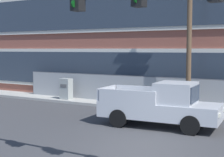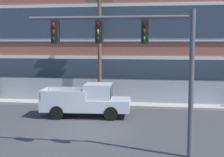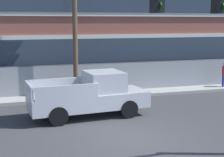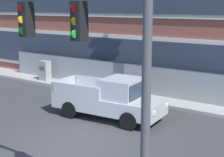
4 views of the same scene
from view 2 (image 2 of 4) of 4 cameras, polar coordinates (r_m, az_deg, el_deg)
name	(u,v)px [view 2 (image 2 of 4)]	position (r m, az deg, el deg)	size (l,w,h in m)	color
ground_plane	(87,132)	(17.34, -4.20, -8.88)	(160.00, 160.00, 0.00)	#38383A
sidewalk_building_side	(111,104)	(24.58, -0.17, -4.19)	(80.00, 2.07, 0.16)	#9E9B93
chain_link_fence	(143,92)	(24.60, 5.20, -2.22)	(29.59, 0.06, 1.81)	gray
traffic_signal_mast	(135,48)	(13.36, 3.88, 5.00)	(6.54, 0.43, 5.72)	#4C4C51
pickup_truck_silver	(88,101)	(20.62, -4.03, -3.77)	(5.43, 2.34, 2.00)	#B2B5BA
utility_pole_near_corner	(99,39)	(23.83, -2.09, 6.54)	(2.28, 0.26, 8.45)	brown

